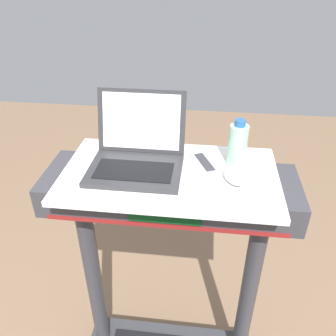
% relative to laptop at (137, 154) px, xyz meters
% --- Properties ---
extents(desk_board, '(0.74, 0.42, 0.02)m').
position_rel_laptop_xyz_m(desk_board, '(0.12, -0.03, -0.06)').
color(desk_board, white).
rests_on(desk_board, treadmill_base).
extents(laptop, '(0.32, 0.29, 0.24)m').
position_rel_laptop_xyz_m(laptop, '(0.00, 0.00, 0.00)').
color(laptop, '#2D2D30').
rests_on(laptop, desk_board).
extents(computer_mouse, '(0.10, 0.12, 0.03)m').
position_rel_laptop_xyz_m(computer_mouse, '(0.34, -0.06, -0.03)').
color(computer_mouse, '#B2B2B7').
rests_on(computer_mouse, desk_board).
extents(water_bottle, '(0.07, 0.07, 0.17)m').
position_rel_laptop_xyz_m(water_bottle, '(0.35, 0.05, 0.03)').
color(water_bottle, '#9EDBB2').
rests_on(water_bottle, desk_board).
extents(tv_remote, '(0.11, 0.16, 0.02)m').
position_rel_laptop_xyz_m(tv_remote, '(0.24, 0.02, -0.04)').
color(tv_remote, silver).
rests_on(tv_remote, desk_board).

